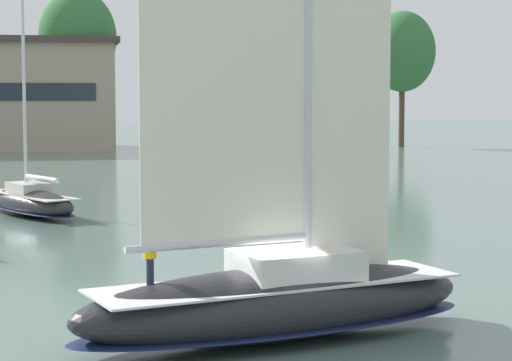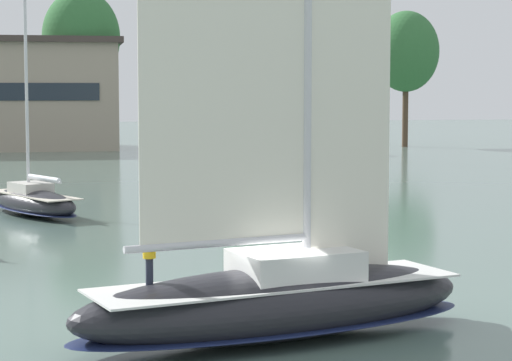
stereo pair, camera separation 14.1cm
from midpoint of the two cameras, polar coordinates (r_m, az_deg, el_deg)
ground_plane at (r=27.85m, az=1.05°, el=-9.05°), size 400.00×400.00×0.00m
tree_shore_left at (r=114.38m, az=-0.85°, el=5.90°), size 5.81×5.81×11.96m
tree_shore_center at (r=124.14m, az=8.33°, el=7.29°), size 8.07×8.07×16.60m
tree_shore_right at (r=119.09m, az=-10.20°, el=8.03°), size 9.04×9.04×18.62m
sailboat_main at (r=27.57m, az=1.09°, el=-6.50°), size 12.39×6.43×16.38m
sailboat_moored_near_marina at (r=56.05m, az=-12.76°, el=-1.15°), size 6.17×8.88×12.00m
sailboat_moored_mid_channel at (r=100.96m, az=-3.32°, el=1.72°), size 9.33×5.72×12.43m
sailboat_moored_far_slip at (r=99.50m, az=4.95°, el=1.58°), size 7.45×5.84×10.33m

